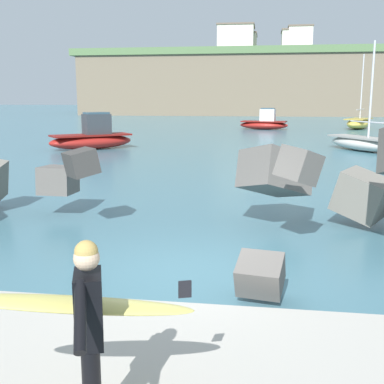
% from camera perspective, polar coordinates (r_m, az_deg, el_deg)
% --- Properties ---
extents(ground_plane, '(400.00, 400.00, 0.00)m').
position_cam_1_polar(ground_plane, '(8.83, 0.01, -9.59)').
color(ground_plane, '#42707F').
extents(breakwater_jetty, '(24.66, 7.60, 2.77)m').
position_cam_1_polar(breakwater_jetty, '(11.12, -3.99, 0.79)').
color(breakwater_jetty, slate).
rests_on(breakwater_jetty, ground).
extents(surfer_with_board, '(2.09, 1.42, 1.78)m').
position_cam_1_polar(surfer_with_board, '(4.27, -12.48, -14.76)').
color(surfer_with_board, black).
rests_on(surfer_with_board, walkway_path).
extents(boat_near_left, '(5.21, 4.68, 2.26)m').
position_cam_1_polar(boat_near_left, '(30.51, -11.73, 6.31)').
color(boat_near_left, maroon).
rests_on(boat_near_left, ground).
extents(boat_near_centre, '(3.90, 5.61, 7.42)m').
position_cam_1_polar(boat_near_centre, '(52.30, 19.13, 7.72)').
color(boat_near_centre, '#EAC64C').
rests_on(boat_near_centre, ground).
extents(boat_near_right, '(5.05, 2.66, 2.13)m').
position_cam_1_polar(boat_near_right, '(49.24, 8.59, 8.10)').
color(boat_near_right, maroon).
rests_on(boat_near_right, ground).
extents(boat_mid_centre, '(4.05, 5.43, 6.31)m').
position_cam_1_polar(boat_mid_centre, '(30.62, 19.60, 5.51)').
color(boat_mid_centre, beige).
rests_on(boat_mid_centre, ground).
extents(headland_bluff, '(100.10, 37.58, 11.63)m').
position_cam_1_polar(headland_bluff, '(103.59, 17.58, 12.09)').
color(headland_bluff, '#756651').
rests_on(headland_bluff, ground).
extents(station_building_west, '(4.80, 5.23, 5.26)m').
position_cam_1_polar(station_building_west, '(101.59, 12.64, 17.14)').
color(station_building_west, silver).
rests_on(station_building_west, headland_bluff).
extents(station_building_central, '(5.11, 6.58, 4.66)m').
position_cam_1_polar(station_building_central, '(102.36, 11.98, 16.95)').
color(station_building_central, silver).
rests_on(station_building_central, headland_bluff).
extents(station_building_east, '(4.23, 8.13, 4.40)m').
position_cam_1_polar(station_building_east, '(104.47, 6.48, 16.92)').
color(station_building_east, beige).
rests_on(station_building_east, headland_bluff).
extents(station_building_annex, '(7.25, 7.83, 5.54)m').
position_cam_1_polar(station_building_annex, '(100.56, 5.24, 17.50)').
color(station_building_annex, silver).
rests_on(station_building_annex, headland_bluff).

